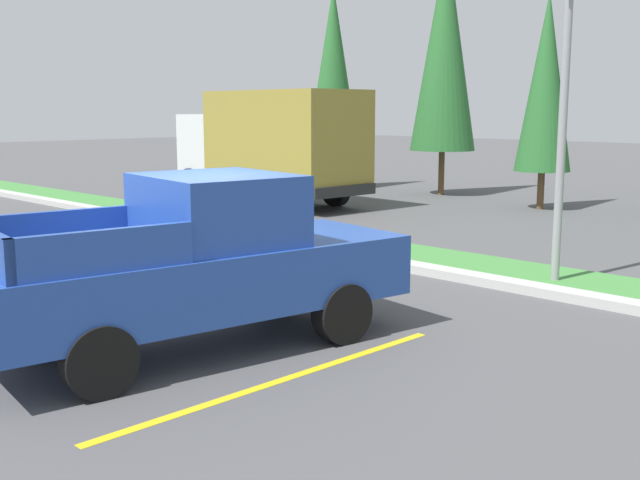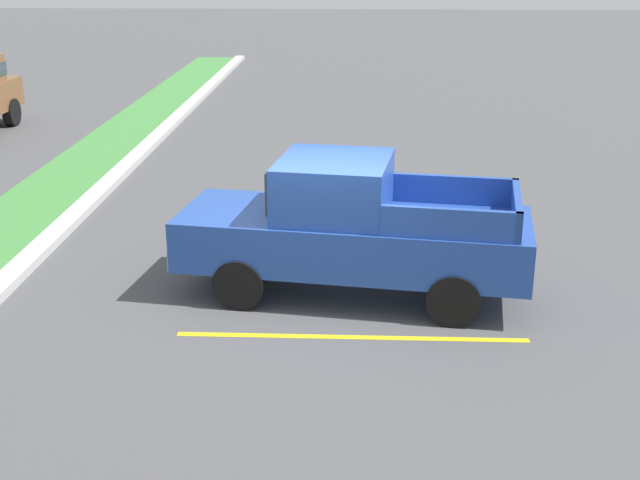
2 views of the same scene
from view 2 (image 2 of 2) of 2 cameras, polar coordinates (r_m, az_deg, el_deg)
name	(u,v)px [view 2 (image 2 of 2)]	position (r m, az deg, el deg)	size (l,w,h in m)	color
ground_plane	(323,303)	(12.42, 0.22, -4.38)	(120.00, 120.00, 0.00)	#4C4C4F
parking_line_near	(352,337)	(11.40, 2.21, -6.68)	(0.12, 4.80, 0.01)	yellow
parking_line_far	(353,257)	(14.24, 2.30, -1.15)	(0.12, 4.80, 0.01)	yellow
pickup_truck_main	(350,228)	(12.44, 2.09, 0.80)	(2.63, 5.44, 2.10)	black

